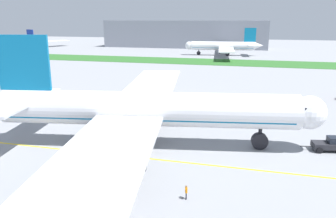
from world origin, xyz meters
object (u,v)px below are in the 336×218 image
pushback_tug (329,144)px  parked_airliner_far_left (18,42)px  ground_crew_wingwalker_port (186,191)px  parked_airliner_far_centre (224,46)px  service_truck_baggage_loader (38,74)px  airliner_foreground (142,110)px

pushback_tug → parked_airliner_far_left: 215.38m
pushback_tug → parked_airliner_far_left: size_ratio=0.09×
ground_crew_wingwalker_port → parked_airliner_far_centre: bearing=94.4°
ground_crew_wingwalker_port → pushback_tug: bearing=47.5°
service_truck_baggage_loader → parked_airliner_far_centre: size_ratio=0.09×
ground_crew_wingwalker_port → parked_airliner_far_centre: parked_airliner_far_centre is taller
parked_airliner_far_left → parked_airliner_far_centre: bearing=-3.1°
airliner_foreground → parked_airliner_far_left: bearing=133.0°
parked_airliner_far_left → ground_crew_wingwalker_port: bearing=-47.7°
pushback_tug → ground_crew_wingwalker_port: bearing=-132.5°
airliner_foreground → pushback_tug: 28.03m
parked_airliner_far_left → service_truck_baggage_loader: bearing=-49.4°
airliner_foreground → parked_airliner_far_centre: (-1.94, 138.18, -0.73)m
pushback_tug → service_truck_baggage_loader: size_ratio=1.12×
airliner_foreground → pushback_tug: (27.23, 4.76, -4.63)m
service_truck_baggage_loader → parked_airliner_far_left: (-84.28, 98.36, 2.63)m
ground_crew_wingwalker_port → airliner_foreground: bearing=124.7°
ground_crew_wingwalker_port → parked_airliner_far_left: (-145.58, 159.74, 3.31)m
airliner_foreground → pushback_tug: size_ratio=13.46×
pushback_tug → parked_airliner_far_left: (-162.98, 140.77, 3.28)m
service_truck_baggage_loader → parked_airliner_far_centre: parked_airliner_far_centre is taller
parked_airliner_far_left → parked_airliner_far_centre: parked_airliner_far_centre is taller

